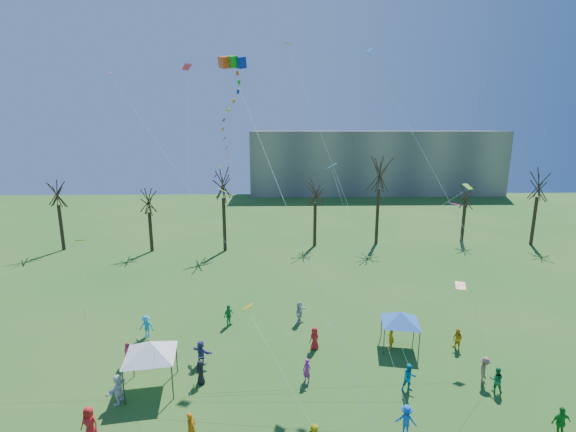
{
  "coord_description": "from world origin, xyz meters",
  "views": [
    {
      "loc": [
        -1.72,
        -16.44,
        15.72
      ],
      "look_at": [
        -1.16,
        5.0,
        11.0
      ],
      "focal_mm": 25.0,
      "sensor_mm": 36.0,
      "label": 1
    }
  ],
  "objects_px": {
    "big_box_kite": "(232,127)",
    "canopy_tent_blue": "(401,317)",
    "distant_building": "(374,162)",
    "canopy_tent_white": "(150,348)"
  },
  "relations": [
    {
      "from": "big_box_kite",
      "to": "canopy_tent_blue",
      "type": "bearing_deg",
      "value": 2.53
    },
    {
      "from": "distant_building",
      "to": "big_box_kite",
      "type": "height_order",
      "value": "big_box_kite"
    },
    {
      "from": "big_box_kite",
      "to": "canopy_tent_white",
      "type": "relative_size",
      "value": 5.38
    },
    {
      "from": "big_box_kite",
      "to": "canopy_tent_blue",
      "type": "distance_m",
      "value": 17.84
    },
    {
      "from": "distant_building",
      "to": "canopy_tent_white",
      "type": "distance_m",
      "value": 82.66
    },
    {
      "from": "distant_building",
      "to": "canopy_tent_blue",
      "type": "distance_m",
      "value": 73.68
    },
    {
      "from": "big_box_kite",
      "to": "canopy_tent_blue",
      "type": "relative_size",
      "value": 6.14
    },
    {
      "from": "big_box_kite",
      "to": "canopy_tent_white",
      "type": "height_order",
      "value": "big_box_kite"
    },
    {
      "from": "distant_building",
      "to": "canopy_tent_blue",
      "type": "height_order",
      "value": "distant_building"
    },
    {
      "from": "canopy_tent_white",
      "to": "distant_building",
      "type": "bearing_deg",
      "value": 67.54
    }
  ]
}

